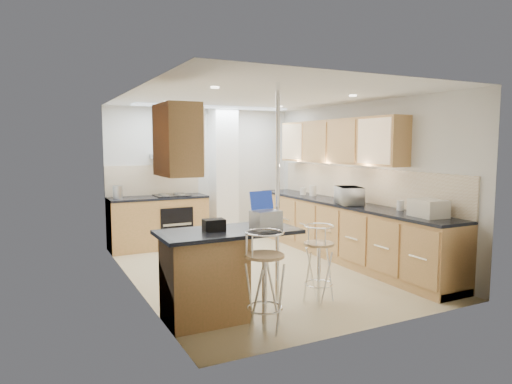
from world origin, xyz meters
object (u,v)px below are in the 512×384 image
laptop (266,220)px  bar_stool_near (265,281)px  microwave (349,196)px  bar_stool_end (319,263)px  bread_bin (428,208)px

laptop → bar_stool_near: 0.67m
microwave → laptop: (-2.13, -1.30, -0.02)m
microwave → bar_stool_end: bearing=150.0°
bar_stool_near → bread_bin: size_ratio=2.39×
bar_stool_end → microwave: bearing=-3.5°
microwave → bar_stool_near: microwave is taller
microwave → bread_bin: (0.16, -1.38, -0.03)m
microwave → laptop: 2.49m
laptop → bar_stool_near: size_ratio=0.29×
microwave → laptop: microwave is taller
bar_stool_near → bread_bin: bread_bin is taller
bar_stool_near → bar_stool_end: 1.06m
microwave → bread_bin: microwave is taller
bar_stool_end → bar_stool_near: bearing=161.1°
bar_stool_near → bar_stool_end: bar_stool_near is taller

